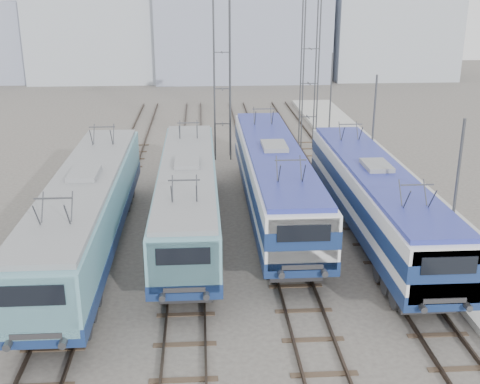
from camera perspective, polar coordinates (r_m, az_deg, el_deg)
name	(u,v)px	position (r m, az deg, el deg)	size (l,w,h in m)	color
ground	(245,313)	(23.37, 0.49, -11.40)	(160.00, 160.00, 0.00)	#514C47
platform	(430,224)	(32.61, 17.60, -2.93)	(4.00, 70.00, 0.30)	#9E9E99
locomotive_far_left	(86,209)	(27.81, -14.38, -1.59)	(2.97, 18.78, 3.54)	navy
locomotive_center_left	(188,193)	(29.53, -4.98, -0.10)	(2.80, 17.66, 3.32)	navy
locomotive_center_right	(274,175)	(31.58, 3.26, 1.58)	(2.98, 18.85, 3.54)	navy
locomotive_far_right	(375,196)	(29.51, 12.73, -0.36)	(2.83, 17.91, 3.37)	navy
catenary_tower_west	(222,65)	(42.45, -1.72, 11.95)	(4.50, 1.20, 12.00)	#3F4247
catenary_tower_east	(310,61)	(45.13, 6.65, 12.25)	(4.50, 1.20, 12.00)	#3F4247
mast_front	(454,204)	(25.69, 19.67, -1.07)	(0.12, 0.12, 7.00)	#3F4247
mast_mid	(373,134)	(36.53, 12.47, 5.36)	(0.12, 0.12, 7.00)	#3F4247
mast_rear	(331,99)	(47.93, 8.58, 8.76)	(0.12, 0.12, 7.00)	#3F4247
building_west	(103,25)	(83.19, -12.84, 15.19)	(18.00, 12.00, 14.00)	#9EA7B2
building_center	(241,9)	(82.34, 0.08, 17.00)	(22.00, 14.00, 18.00)	#858DA5
building_east	(389,31)	(86.18, 13.93, 14.56)	(16.00, 12.00, 12.00)	#9EA7B2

